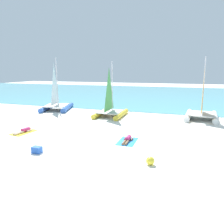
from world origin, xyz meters
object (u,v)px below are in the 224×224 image
at_px(sailboat_yellow, 111,108).
at_px(towel_right, 127,141).
at_px(cooler_box, 37,150).
at_px(towel_left, 23,132).
at_px(sunbather_left, 24,130).
at_px(sailboat_blue, 57,102).
at_px(beach_ball, 150,161).
at_px(sailboat_white, 202,110).
at_px(sunbather_right, 128,139).

distance_m(sailboat_yellow, towel_right, 8.03).
xyz_separation_m(sailboat_yellow, cooler_box, (-0.43, -10.67, -0.62)).
bearing_deg(towel_left, sunbather_left, 85.03).
bearing_deg(sailboat_blue, sunbather_left, -89.54).
bearing_deg(beach_ball, sailboat_white, 77.02).
bearing_deg(towel_left, beach_ball, -14.37).
bearing_deg(towel_right, sunbather_left, -176.43).
bearing_deg(towel_left, cooler_box, -40.17).
distance_m(sailboat_white, beach_ball, 12.11).
distance_m(towel_left, beach_ball, 10.08).
bearing_deg(sailboat_white, towel_left, -140.15).
xyz_separation_m(sunbather_left, towel_right, (7.75, 0.48, -0.13)).
bearing_deg(beach_ball, sunbather_left, 165.26).
bearing_deg(sunbather_right, towel_left, -177.06).
bearing_deg(sailboat_yellow, towel_right, -64.77).
distance_m(sailboat_yellow, towel_left, 8.66).
height_order(sailboat_white, sunbather_left, sailboat_white).
bearing_deg(sailboat_white, sailboat_blue, -175.57).
bearing_deg(sailboat_white, sunbather_right, -115.39).
bearing_deg(towel_right, cooler_box, -139.10).
xyz_separation_m(sailboat_yellow, sailboat_white, (8.45, 1.66, 0.06)).
bearing_deg(sailboat_yellow, beach_ball, -63.02).
bearing_deg(sunbather_left, towel_left, -90.00).
relative_size(sailboat_blue, sunbather_right, 3.85).
distance_m(sunbather_left, towel_right, 7.77).
xyz_separation_m(sailboat_yellow, sunbather_right, (3.72, -7.01, -0.67)).
bearing_deg(sunbather_right, beach_ball, -58.83).
height_order(sailboat_white, beach_ball, sailboat_white).
bearing_deg(towel_left, sailboat_blue, 108.95).
xyz_separation_m(beach_ball, cooler_box, (-6.16, -0.54, -0.03)).
bearing_deg(sailboat_yellow, sunbather_left, -120.58).
bearing_deg(cooler_box, sunbather_right, 41.44).
distance_m(sailboat_yellow, beach_ball, 11.65).
xyz_separation_m(sailboat_yellow, beach_ball, (5.73, -10.13, -0.60)).
height_order(sunbather_left, towel_right, sunbather_left).
relative_size(sailboat_white, cooler_box, 11.59).
distance_m(sailboat_white, sailboat_blue, 15.56).
xyz_separation_m(sailboat_yellow, sunbather_left, (-4.03, -7.56, -0.67)).
bearing_deg(beach_ball, towel_right, 123.32).
relative_size(beach_ball, cooler_box, 0.82).
bearing_deg(sailboat_blue, sailboat_yellow, -29.22).
distance_m(sailboat_blue, towel_left, 9.51).
xyz_separation_m(sailboat_yellow, sailboat_blue, (-7.11, 1.33, 0.09)).
relative_size(towel_right, sunbather_right, 1.22).
xyz_separation_m(towel_left, cooler_box, (3.61, -3.05, 0.17)).
xyz_separation_m(sailboat_white, beach_ball, (-2.72, -11.79, -0.66)).
relative_size(sailboat_blue, towel_left, 3.16).
height_order(sailboat_yellow, sunbather_right, sailboat_yellow).
bearing_deg(sailboat_blue, sailboat_white, -17.42).
bearing_deg(sailboat_white, towel_right, -115.19).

